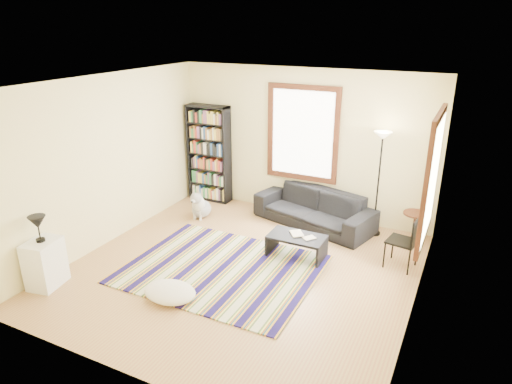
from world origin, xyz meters
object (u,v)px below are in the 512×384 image
at_px(white_cabinet, 45,263).
at_px(dog, 201,204).
at_px(coffee_table, 297,246).
at_px(floor_lamp, 378,185).
at_px(side_table, 414,227).
at_px(sofa, 314,208).
at_px(folding_chair, 402,241).
at_px(bookshelf, 209,154).
at_px(floor_cushion, 170,292).

distance_m(white_cabinet, dog, 3.12).
distance_m(coffee_table, floor_lamp, 1.83).
bearing_deg(white_cabinet, dog, 67.02).
distance_m(side_table, dog, 3.89).
distance_m(sofa, dog, 2.15).
bearing_deg(side_table, white_cabinet, -140.23).
bearing_deg(sofa, folding_chair, -11.79).
relative_size(bookshelf, coffee_table, 2.22).
height_order(floor_lamp, white_cabinet, floor_lamp).
height_order(sofa, white_cabinet, white_cabinet).
bearing_deg(sofa, floor_lamp, 20.58).
distance_m(coffee_table, folding_chair, 1.62).
xyz_separation_m(folding_chair, dog, (-3.78, 0.26, -0.15)).
relative_size(white_cabinet, dog, 1.27).
height_order(sofa, dog, sofa).
height_order(coffee_table, floor_lamp, floor_lamp).
xyz_separation_m(coffee_table, side_table, (1.60, 1.37, 0.09)).
bearing_deg(folding_chair, sofa, 162.66).
height_order(coffee_table, side_table, side_table).
distance_m(coffee_table, white_cabinet, 3.75).
bearing_deg(floor_lamp, side_table, -1.65).
relative_size(floor_cushion, white_cabinet, 1.08).
xyz_separation_m(floor_lamp, white_cabinet, (-3.83, -3.76, -0.58)).
xyz_separation_m(bookshelf, coffee_table, (2.57, -1.55, -0.82)).
height_order(folding_chair, dog, folding_chair).
xyz_separation_m(sofa, white_cabinet, (-2.73, -3.66, 0.02)).
relative_size(floor_lamp, folding_chair, 2.16).
relative_size(sofa, floor_cushion, 2.96).
bearing_deg(folding_chair, floor_lamp, 132.11).
height_order(floor_lamp, dog, floor_lamp).
distance_m(sofa, floor_cushion, 3.31).
distance_m(bookshelf, white_cabinet, 4.00).
xyz_separation_m(coffee_table, folding_chair, (1.55, 0.40, 0.25)).
bearing_deg(side_table, floor_cushion, -130.01).
relative_size(sofa, side_table, 4.13).
bearing_deg(dog, white_cabinet, -105.35).
height_order(white_cabinet, dog, white_cabinet).
relative_size(folding_chair, dog, 1.56).
distance_m(floor_cushion, white_cabinet, 1.87).
xyz_separation_m(floor_cushion, folding_chair, (2.67, 2.28, 0.34)).
distance_m(floor_lamp, dog, 3.31).
distance_m(folding_chair, white_cabinet, 5.25).
height_order(bookshelf, floor_lamp, bookshelf).
height_order(sofa, floor_cushion, sofa).
bearing_deg(bookshelf, coffee_table, -31.16).
bearing_deg(side_table, bookshelf, 177.40).
height_order(floor_cushion, dog, dog).
bearing_deg(floor_cushion, dog, 113.60).
bearing_deg(floor_lamp, white_cabinet, -135.50).
xyz_separation_m(bookshelf, dog, (0.34, -0.89, -0.72)).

